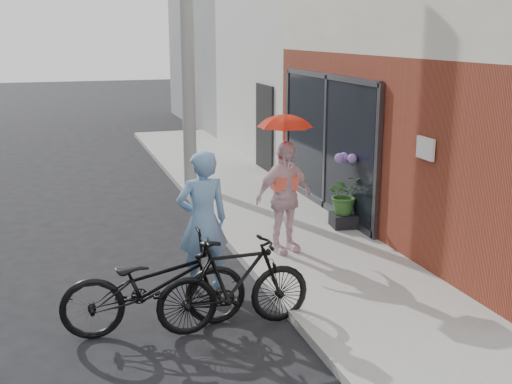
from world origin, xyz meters
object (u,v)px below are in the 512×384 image
utility_pole (187,25)px  bike_right (234,284)px  bike_left (155,285)px  planter (344,220)px  officer (203,221)px  kimono_woman (284,197)px

utility_pole → bike_right: size_ratio=3.85×
bike_left → bike_right: bike_left is taller
planter → utility_pole: bearing=116.7°
bike_right → utility_pole: bearing=-8.8°
utility_pole → officer: 6.05m
bike_right → planter: (2.77, 2.93, -0.31)m
officer → bike_right: officer is taller
bike_right → planter: bike_right is taller
officer → kimono_woman: bearing=-155.1°
officer → planter: bearing=-153.7°
utility_pole → bike_left: utility_pole is taller
officer → kimono_woman: size_ratio=1.12×
utility_pole → bike_right: 7.34m
utility_pole → kimono_woman: bearing=-84.3°
bike_right → kimono_woman: (1.35, 2.05, 0.42)m
utility_pole → kimono_woman: size_ratio=4.14×
utility_pole → kimono_woman: (0.46, -4.61, -2.54)m
bike_right → planter: size_ratio=4.20×
planter → bike_right: bearing=-133.4°
officer → kimono_woman: officer is taller
bike_right → planter: 4.04m
bike_left → bike_right: bearing=-102.7°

